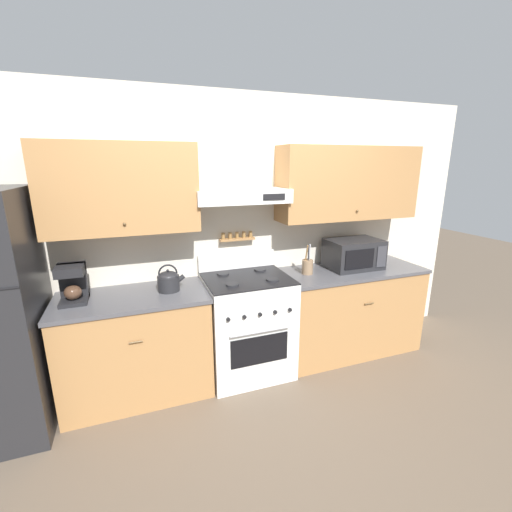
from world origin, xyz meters
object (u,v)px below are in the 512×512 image
at_px(stove_range, 247,325).
at_px(microwave, 354,254).
at_px(coffee_maker, 73,283).
at_px(utensil_crock, 307,266).
at_px(tea_kettle, 169,280).

height_order(stove_range, microwave, microwave).
relative_size(coffee_maker, utensil_crock, 1.01).
distance_m(tea_kettle, microwave, 1.84).
height_order(microwave, utensil_crock, same).
distance_m(microwave, utensil_crock, 0.54).
xyz_separation_m(tea_kettle, microwave, (1.84, 0.02, 0.06)).
bearing_deg(stove_range, coffee_maker, 177.50).
distance_m(stove_range, coffee_maker, 1.51).
distance_m(stove_range, microwave, 1.29).
xyz_separation_m(stove_range, utensil_crock, (0.63, 0.03, 0.50)).
bearing_deg(utensil_crock, microwave, 1.91).
bearing_deg(microwave, coffee_maker, 179.74).
bearing_deg(tea_kettle, coffee_maker, 177.65).
relative_size(microwave, utensil_crock, 1.83).
height_order(stove_range, tea_kettle, tea_kettle).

